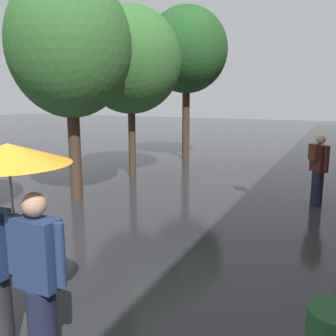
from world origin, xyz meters
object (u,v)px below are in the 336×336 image
Objects in this scene: street_tree_1 at (70,46)px; street_tree_2 at (131,61)px; pedestrian_walking_midground at (318,168)px; street_tree_3 at (186,51)px; couple_under_umbrella at (13,224)px.

street_tree_1 reaches higher than street_tree_2.
street_tree_2 reaches higher than pedestrian_walking_midground.
street_tree_2 is at bearing 93.03° from street_tree_1.
street_tree_2 is at bearing 169.47° from pedestrian_walking_midground.
street_tree_3 is (0.15, 6.58, 0.60)m from street_tree_1.
street_tree_2 is 3.72m from street_tree_3.
street_tree_3 is at bearing 137.90° from pedestrian_walking_midground.
street_tree_2 is at bearing 113.38° from couple_under_umbrella.
street_tree_2 is 0.88× the size of street_tree_3.
street_tree_3 is at bearing 88.69° from street_tree_1.
street_tree_1 is at bearing 123.76° from couple_under_umbrella.
pedestrian_walking_midground is at bearing -10.53° from street_tree_2.
street_tree_2 reaches higher than couple_under_umbrella.
street_tree_1 is 1.02× the size of street_tree_2.
street_tree_2 is 6.16m from pedestrian_walking_midground.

